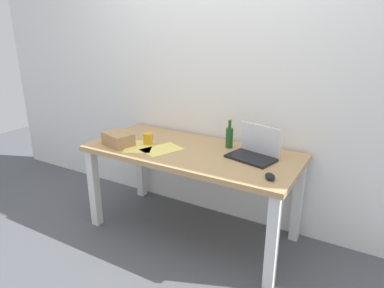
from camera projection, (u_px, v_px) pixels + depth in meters
name	position (u px, v px, depth m)	size (l,w,h in m)	color
ground_plane	(192.00, 231.00, 2.96)	(8.00, 8.00, 0.00)	#515459
back_wall	(218.00, 70.00, 2.89)	(5.20, 0.08, 2.60)	white
desk	(192.00, 162.00, 2.76)	(1.67, 0.76, 0.73)	tan
laptop_right	(254.00, 151.00, 2.55)	(0.38, 0.30, 0.24)	black
beer_bottle	(229.00, 137.00, 2.75)	(0.06, 0.06, 0.23)	#1E5123
computer_mouse	(270.00, 176.00, 2.22)	(0.06, 0.10, 0.03)	black
cardboard_box	(118.00, 139.00, 2.83)	(0.24, 0.17, 0.10)	tan
coffee_mug	(148.00, 139.00, 2.84)	(0.08, 0.08, 0.10)	gold
paper_sheet_front_left	(139.00, 146.00, 2.80)	(0.21, 0.30, 0.00)	#F4E06B
paper_yellow_folder	(162.00, 149.00, 2.73)	(0.21, 0.30, 0.00)	#F4E06B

